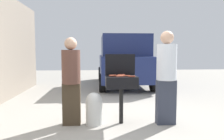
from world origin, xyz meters
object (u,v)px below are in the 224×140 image
at_px(hot_dog_2, 112,76).
at_px(hot_dog_3, 120,76).
at_px(propane_tank, 94,108).
at_px(hot_dog_5, 121,75).
at_px(hot_dog_6, 132,76).
at_px(person_right, 166,74).
at_px(hot_dog_4, 120,76).
at_px(bbq_grill, 121,84).
at_px(hot_dog_7, 121,75).
at_px(hot_dog_8, 126,76).
at_px(person_left, 71,78).
at_px(parked_minivan, 123,60).
at_px(hot_dog_0, 122,75).
at_px(hot_dog_1, 113,75).

bearing_deg(hot_dog_2, hot_dog_3, -33.45).
bearing_deg(propane_tank, hot_dog_5, 8.65).
xyz_separation_m(hot_dog_6, person_right, (0.68, 0.06, 0.03)).
relative_size(hot_dog_4, propane_tank, 0.21).
height_order(hot_dog_4, person_right, person_right).
distance_m(bbq_grill, propane_tank, 0.70).
relative_size(hot_dog_2, hot_dog_7, 1.00).
height_order(bbq_grill, hot_dog_5, hot_dog_5).
bearing_deg(propane_tank, bbq_grill, 3.69).
distance_m(hot_dog_6, hot_dog_8, 0.13).
bearing_deg(person_right, person_left, 6.50).
xyz_separation_m(hot_dog_3, person_right, (0.89, 0.03, 0.03)).
bearing_deg(parked_minivan, hot_dog_2, 80.74).
height_order(hot_dog_4, hot_dog_8, same).
height_order(hot_dog_3, person_right, person_right).
relative_size(hot_dog_0, person_left, 0.08).
bearing_deg(parked_minivan, hot_dog_4, 82.37).
bearing_deg(hot_dog_3, parked_minivan, 82.19).
bearing_deg(bbq_grill, hot_dog_5, 102.15).
bearing_deg(propane_tank, hot_dog_4, -5.17).
bearing_deg(person_left, parked_minivan, 81.82).
bearing_deg(hot_dog_8, hot_dog_7, 112.52).
distance_m(hot_dog_0, parked_minivan, 4.81).
distance_m(bbq_grill, hot_dog_8, 0.19).
distance_m(hot_dog_0, propane_tank, 0.82).
relative_size(hot_dog_1, person_right, 0.07).
xyz_separation_m(propane_tank, person_left, (-0.43, 0.02, 0.58)).
bearing_deg(hot_dog_3, hot_dog_7, 76.96).
bearing_deg(person_right, hot_dog_0, 2.04).
xyz_separation_m(hot_dog_4, hot_dog_8, (0.13, 0.03, 0.00)).
bearing_deg(parked_minivan, hot_dog_0, 82.84).
xyz_separation_m(hot_dog_5, person_right, (0.86, -0.14, 0.03)).
distance_m(bbq_grill, hot_dog_2, 0.23).
xyz_separation_m(hot_dog_2, parked_minivan, (0.80, 4.81, 0.09)).
bearing_deg(hot_dog_6, parked_minivan, 84.72).
bearing_deg(hot_dog_4, person_left, 175.85).
distance_m(bbq_grill, parked_minivan, 4.83).
bearing_deg(hot_dog_2, person_left, 178.54).
distance_m(hot_dog_2, person_left, 0.78).
height_order(hot_dog_6, person_right, person_right).
bearing_deg(hot_dog_1, person_left, -175.90).
height_order(hot_dog_4, hot_dog_7, same).
relative_size(hot_dog_1, hot_dog_7, 1.00).
distance_m(hot_dog_5, hot_dog_8, 0.14).
relative_size(bbq_grill, hot_dog_5, 7.10).
distance_m(hot_dog_4, hot_dog_8, 0.13).
bearing_deg(person_right, hot_dog_2, 5.65).
distance_m(hot_dog_0, hot_dog_1, 0.17).
relative_size(hot_dog_3, hot_dog_7, 1.00).
xyz_separation_m(bbq_grill, propane_tank, (-0.52, -0.03, -0.46)).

